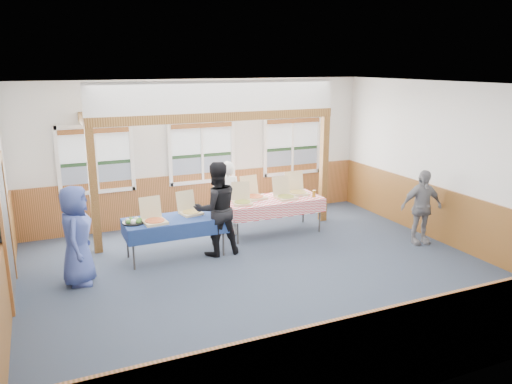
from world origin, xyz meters
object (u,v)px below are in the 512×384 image
Objects in this scene: table_right at (273,201)px; person_grey at (421,207)px; woman_black at (216,209)px; man_blue at (76,235)px; table_left at (175,221)px; woman_white at (227,198)px.

table_right is 1.50× the size of person_grey.
woman_black is 1.18× the size of person_grey.
table_right is at bearing -62.16° from man_blue.
table_left is at bearing -60.45° from man_blue.
table_right is 1.43× the size of woman_white.
woman_white is 3.37m from man_blue.
man_blue is at bearing 38.13° from woman_white.
woman_black is 1.08× the size of man_blue.
table_left is 1.23× the size of person_grey.
man_blue is at bearing -177.22° from person_grey.
table_left is at bearing -14.03° from woman_black.
woman_white is 1.16m from woman_black.
woman_black is at bearing -68.90° from man_blue.
person_grey is at bearing -15.31° from table_left.
man_blue is 6.48m from person_grey.
man_blue is (-3.10, -1.31, 0.04)m from woman_white.
woman_black reaches higher than person_grey.
woman_black is 4.08m from person_grey.
table_right is 1.27× the size of woman_black.
woman_black is at bearing 74.41° from woman_white.
table_left and table_right have the same top height.
table_left is 1.12× the size of man_blue.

